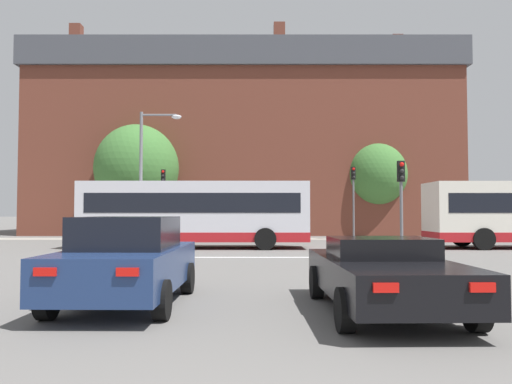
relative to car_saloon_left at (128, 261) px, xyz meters
The scene contains 13 objects.
stop_line_strip 9.97m from the car_saloon_left, 76.92° to the left, with size 9.03×0.30×0.01m, color silver.
far_pavement 22.96m from the car_saloon_left, 84.37° to the left, with size 70.03×2.50×0.01m, color gray.
brick_civic_building 34.96m from the car_saloon_left, 87.63° to the left, with size 33.24×15.88×16.98m.
car_saloon_left is the anchor object (origin of this frame).
car_roadster_right 4.58m from the car_saloon_left, ahead, with size 2.16×4.64×1.26m.
bus_crossing_lead 14.59m from the car_saloon_left, 92.03° to the left, with size 10.66×2.75×3.13m.
traffic_light_near_right 12.78m from the car_saloon_left, 51.21° to the left, with size 0.26×0.31×3.68m.
traffic_light_far_left 22.25m from the car_saloon_left, 98.93° to the left, with size 0.26×0.31×4.38m.
traffic_light_far_right 23.57m from the car_saloon_left, 68.87° to the left, with size 0.26×0.31×4.55m.
street_lamp_junction 16.21m from the car_saloon_left, 100.94° to the left, with size 2.09×0.36×6.73m.
pedestrian_waiting 22.79m from the car_saloon_left, 94.95° to the left, with size 0.37×0.46×1.71m.
tree_by_building 26.88m from the car_saloon_left, 103.18° to the left, with size 5.89×5.89×7.91m.
tree_kerbside 30.08m from the car_saloon_left, 67.88° to the left, with size 4.65×4.65×6.93m.
Camera 1 is at (0.12, -2.20, 1.69)m, focal length 35.00 mm.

